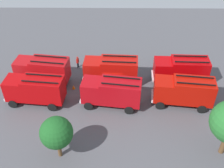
{
  "coord_description": "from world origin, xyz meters",
  "views": [
    {
      "loc": [
        -0.31,
        27.52,
        23.07
      ],
      "look_at": [
        0.0,
        0.0,
        1.4
      ],
      "focal_mm": 44.17,
      "sensor_mm": 36.0,
      "label": 1
    }
  ],
  "objects": [
    {
      "name": "firefighter_4",
      "position": [
        5.05,
        -5.75,
        0.96
      ],
      "size": [
        0.35,
        0.47,
        1.71
      ],
      "rotation": [
        0.0,
        0.0,
        5.98
      ],
      "color": "black",
      "rests_on": "ground"
    },
    {
      "name": "fire_truck_1",
      "position": [
        0.14,
        -2.18,
        2.15
      ],
      "size": [
        7.33,
        3.1,
        3.88
      ],
      "rotation": [
        0.0,
        0.0,
        -0.06
      ],
      "color": "#B30F0A",
      "rests_on": "ground"
    },
    {
      "name": "ground_plane",
      "position": [
        0.0,
        0.0,
        0.0
      ],
      "size": [
        54.9,
        54.9,
        0.0
      ],
      "primitive_type": "plane",
      "color": "#4C4C51"
    },
    {
      "name": "traffic_cone_1",
      "position": [
        5.11,
        -0.71,
        0.3
      ],
      "size": [
        0.42,
        0.42,
        0.6
      ],
      "primitive_type": "cone",
      "color": "#F2600C",
      "rests_on": "ground"
    },
    {
      "name": "fire_truck_3",
      "position": [
        -8.6,
        2.13,
        2.15
      ],
      "size": [
        7.44,
        3.46,
        3.88
      ],
      "rotation": [
        0.0,
        0.0,
        -0.12
      ],
      "color": "#B00D04",
      "rests_on": "ground"
    },
    {
      "name": "fire_truck_5",
      "position": [
        9.21,
        2.01,
        2.15
      ],
      "size": [
        7.41,
        3.36,
        3.88
      ],
      "rotation": [
        0.0,
        0.0,
        -0.1
      ],
      "color": "#B00608",
      "rests_on": "ground"
    },
    {
      "name": "fire_truck_4",
      "position": [
        -0.0,
        2.37,
        2.15
      ],
      "size": [
        7.46,
        3.54,
        3.88
      ],
      "rotation": [
        0.0,
        0.0,
        -0.14
      ],
      "color": "#AA090F",
      "rests_on": "ground"
    },
    {
      "name": "firefighter_0",
      "position": [
        12.94,
        -4.55,
        0.93
      ],
      "size": [
        0.44,
        0.28,
        1.66
      ],
      "rotation": [
        0.0,
        0.0,
        4.81
      ],
      "color": "black",
      "rests_on": "ground"
    },
    {
      "name": "firefighter_3",
      "position": [
        -12.57,
        4.47,
        0.92
      ],
      "size": [
        0.45,
        0.3,
        1.65
      ],
      "rotation": [
        0.0,
        0.0,
        1.41
      ],
      "color": "black",
      "rests_on": "ground"
    },
    {
      "name": "fire_truck_2",
      "position": [
        9.17,
        -2.04,
        2.15
      ],
      "size": [
        7.46,
        3.52,
        3.88
      ],
      "rotation": [
        0.0,
        0.0,
        -0.13
      ],
      "color": "#AD0D11",
      "rests_on": "ground"
    },
    {
      "name": "firefighter_2",
      "position": [
        -0.89,
        -5.31,
        0.89
      ],
      "size": [
        0.43,
        0.48,
        1.61
      ],
      "rotation": [
        0.0,
        0.0,
        0.56
      ],
      "color": "black",
      "rests_on": "ground"
    },
    {
      "name": "traffic_cone_0",
      "position": [
        -3.06,
        -4.95,
        0.32
      ],
      "size": [
        0.45,
        0.45,
        0.64
      ],
      "primitive_type": "cone",
      "color": "#F2600C",
      "rests_on": "ground"
    },
    {
      "name": "firefighter_1",
      "position": [
        -7.96,
        -0.4,
        0.93
      ],
      "size": [
        0.27,
        0.42,
        1.67
      ],
      "rotation": [
        0.0,
        0.0,
        6.28
      ],
      "color": "black",
      "rests_on": "ground"
    },
    {
      "name": "fire_truck_0",
      "position": [
        -9.07,
        -2.25,
        2.15
      ],
      "size": [
        7.28,
        2.96,
        3.88
      ],
      "rotation": [
        0.0,
        0.0,
        -0.04
      ],
      "color": "#B00507",
      "rests_on": "ground"
    },
    {
      "name": "tree_1",
      "position": [
        5.15,
        10.01,
        3.34
      ],
      "size": [
        3.21,
        3.21,
        4.97
      ],
      "color": "brown",
      "rests_on": "ground"
    }
  ]
}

